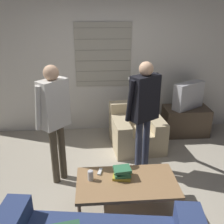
{
  "coord_description": "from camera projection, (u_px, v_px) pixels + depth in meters",
  "views": [
    {
      "loc": [
        -0.33,
        -2.83,
        2.35
      ],
      "look_at": [
        -0.08,
        0.43,
        1.0
      ],
      "focal_mm": 42.0,
      "sensor_mm": 36.0,
      "label": 1
    }
  ],
  "objects": [
    {
      "name": "ground_plane",
      "position": [
        120.0,
        192.0,
        3.53
      ],
      "size": [
        16.0,
        16.0,
        0.0
      ],
      "primitive_type": "plane",
      "color": "#B2A893"
    },
    {
      "name": "wall_back",
      "position": [
        109.0,
        66.0,
        4.91
      ],
      "size": [
        5.2,
        0.08,
        2.55
      ],
      "color": "silver",
      "rests_on": "ground_plane"
    },
    {
      "name": "armchair_beige",
      "position": [
        136.0,
        130.0,
        4.59
      ],
      "size": [
        0.92,
        0.9,
        0.74
      ],
      "rotation": [
        0.0,
        0.0,
        3.24
      ],
      "color": "#C6B289",
      "rests_on": "ground_plane"
    },
    {
      "name": "coffee_table",
      "position": [
        127.0,
        184.0,
        3.09
      ],
      "size": [
        1.18,
        0.66,
        0.42
      ],
      "color": "#9E754C",
      "rests_on": "ground_plane"
    },
    {
      "name": "tv_stand",
      "position": [
        185.0,
        121.0,
        5.04
      ],
      "size": [
        0.83,
        0.49,
        0.53
      ],
      "color": "#4C3D2D",
      "rests_on": "ground_plane"
    },
    {
      "name": "tv",
      "position": [
        188.0,
        95.0,
        4.85
      ],
      "size": [
        0.64,
        0.49,
        0.49
      ],
      "rotation": [
        0.0,
        0.0,
        3.67
      ],
      "color": "#B2B2B7",
      "rests_on": "tv_stand"
    },
    {
      "name": "person_left_standing",
      "position": [
        54.0,
        112.0,
        3.41
      ],
      "size": [
        0.46,
        0.75,
        1.67
      ],
      "rotation": [
        0.0,
        0.0,
        0.8
      ],
      "color": "#4C4233",
      "rests_on": "ground_plane"
    },
    {
      "name": "person_right_standing",
      "position": [
        144.0,
        105.0,
        3.63
      ],
      "size": [
        0.51,
        0.83,
        1.66
      ],
      "rotation": [
        0.0,
        0.0,
        0.56
      ],
      "color": "#33384C",
      "rests_on": "ground_plane"
    },
    {
      "name": "book_stack",
      "position": [
        122.0,
        173.0,
        3.12
      ],
      "size": [
        0.24,
        0.22,
        0.13
      ],
      "color": "gold",
      "rests_on": "coffee_table"
    },
    {
      "name": "soda_can",
      "position": [
        90.0,
        175.0,
        3.08
      ],
      "size": [
        0.07,
        0.07,
        0.13
      ],
      "color": "silver",
      "rests_on": "coffee_table"
    },
    {
      "name": "spare_remote",
      "position": [
        100.0,
        172.0,
        3.23
      ],
      "size": [
        0.07,
        0.14,
        0.02
      ],
      "rotation": [
        0.0,
        0.0,
        -0.26
      ],
      "color": "white",
      "rests_on": "coffee_table"
    }
  ]
}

